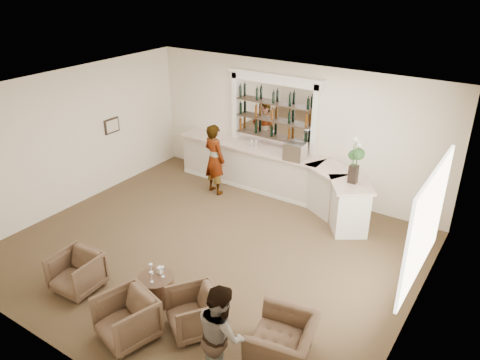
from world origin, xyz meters
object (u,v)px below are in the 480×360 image
bar_counter (275,174)px  guest (221,334)px  cocktail_table (157,289)px  armchair_far (283,342)px  armchair_center (127,318)px  flower_vase (355,157)px  armchair_right (194,312)px  sommelier (215,159)px  espresso_machine (295,151)px  armchair_left (77,272)px

bar_counter → guest: bearing=-67.5°
cocktail_table → armchair_far: armchair_far is taller
armchair_center → bar_counter: bearing=111.6°
guest → flower_vase: size_ratio=1.56×
bar_counter → cocktail_table: size_ratio=9.08×
armchair_right → sommelier: bearing=157.4°
espresso_machine → armchair_far: bearing=-66.3°
cocktail_table → espresso_machine: bearing=87.1°
bar_counter → cocktail_table: bearing=-86.0°
bar_counter → guest: size_ratio=3.53×
sommelier → armchair_center: size_ratio=2.16×
sommelier → armchair_right: sommelier is taller
guest → flower_vase: 5.04m
armchair_left → bar_counter: bearing=75.4°
guest → armchair_far: size_ratio=1.52×
armchair_center → espresso_machine: size_ratio=1.80×
guest → espresso_machine: bearing=-35.1°
guest → armchair_left: 3.39m
bar_counter → espresso_machine: (0.57, -0.08, 0.77)m
bar_counter → armchair_center: bearing=-84.3°
espresso_machine → flower_vase: flower_vase is taller
sommelier → espresso_machine: 2.08m
cocktail_table → armchair_right: armchair_right is taller
armchair_center → flower_vase: bearing=88.2°
sommelier → bar_counter: bearing=-137.1°
cocktail_table → armchair_right: (1.01, -0.20, 0.12)m
bar_counter → armchair_left: (-1.08, -5.32, -0.21)m
bar_counter → sommelier: 1.58m
armchair_far → espresso_machine: (-2.27, 4.65, 1.00)m
armchair_right → armchair_far: bearing=43.9°
cocktail_table → flower_vase: size_ratio=0.61×
espresso_machine → guest: bearing=-74.9°
cocktail_table → armchair_left: 1.53m
bar_counter → armchair_left: bearing=-101.5°
armchair_right → cocktail_table: bearing=-156.5°
bar_counter → armchair_center: (0.57, -5.69, -0.19)m
armchair_right → armchair_left: bearing=-136.8°
guest → flower_vase: flower_vase is taller
armchair_center → armchair_right: armchair_center is taller
flower_vase → armchair_far: bearing=-81.3°
bar_counter → cocktail_table: (0.33, -4.76, -0.32)m
espresso_machine → bar_counter: bearing=169.3°
cocktail_table → sommelier: bearing=112.7°
espresso_machine → sommelier: bearing=-163.8°
flower_vase → espresso_machine: bearing=164.2°
bar_counter → armchair_center: 5.72m
cocktail_table → armchair_center: bearing=-75.6°
armchair_right → flower_vase: flower_vase is taller
bar_counter → armchair_left: size_ratio=7.08×
sommelier → espresso_machine: size_ratio=3.89×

